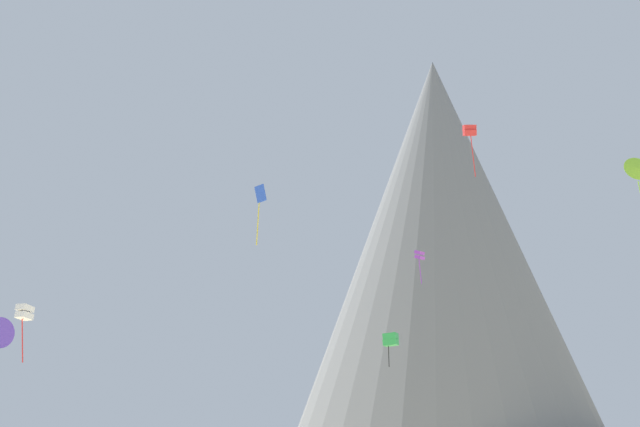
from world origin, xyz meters
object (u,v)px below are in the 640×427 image
(kite_indigo_low, at_px, (1,334))
(kite_blue_mid, at_px, (260,200))
(kite_white_low, at_px, (25,313))
(kite_red_high, at_px, (470,131))
(rock_massif, at_px, (452,256))
(kite_lime_mid, at_px, (637,169))
(kite_violet_mid, at_px, (420,256))
(kite_green_low, at_px, (391,340))

(kite_indigo_low, bearing_deg, kite_blue_mid, -162.26)
(kite_white_low, relative_size, kite_red_high, 0.75)
(kite_white_low, height_order, kite_blue_mid, kite_blue_mid)
(rock_massif, xyz_separation_m, kite_lime_mid, (10.36, -69.60, -6.86))
(kite_indigo_low, distance_m, kite_violet_mid, 39.77)
(kite_indigo_low, bearing_deg, kite_red_high, -160.75)
(kite_green_low, bearing_deg, kite_indigo_low, 134.36)
(kite_blue_mid, relative_size, kite_red_high, 1.03)
(kite_white_low, bearing_deg, kite_indigo_low, 149.07)
(kite_lime_mid, bearing_deg, kite_red_high, 166.72)
(kite_red_high, bearing_deg, kite_violet_mid, -68.34)
(kite_green_low, bearing_deg, rock_massif, 4.80)
(kite_blue_mid, bearing_deg, kite_indigo_low, -97.25)
(kite_indigo_low, xyz_separation_m, kite_green_low, (29.55, 16.56, 0.94))
(kite_indigo_low, distance_m, kite_lime_mid, 54.26)
(kite_white_low, bearing_deg, kite_violet_mid, 67.54)
(kite_violet_mid, bearing_deg, kite_white_low, 174.38)
(rock_massif, bearing_deg, kite_red_high, -93.14)
(kite_violet_mid, distance_m, kite_white_low, 39.95)
(kite_indigo_low, xyz_separation_m, kite_white_low, (5.00, -6.84, 0.61))
(kite_violet_mid, height_order, kite_red_high, kite_red_high)
(kite_violet_mid, relative_size, kite_white_low, 0.90)
(kite_white_low, distance_m, kite_green_low, 33.91)
(kite_lime_mid, distance_m, kite_red_high, 14.90)
(rock_massif, relative_size, kite_red_high, 13.32)
(rock_massif, distance_m, kite_violet_mid, 60.46)
(kite_violet_mid, relative_size, kite_red_high, 0.68)
(kite_violet_mid, xyz_separation_m, kite_lime_mid, (18.62, -10.92, 5.16))
(kite_violet_mid, xyz_separation_m, kite_red_high, (4.54, -9.31, 9.72))
(kite_indigo_low, bearing_deg, kite_white_low, 128.70)
(kite_white_low, relative_size, kite_blue_mid, 0.73)
(kite_green_low, relative_size, kite_blue_mid, 0.59)
(kite_indigo_low, distance_m, kite_white_low, 8.49)
(rock_massif, xyz_separation_m, kite_red_high, (-3.72, -67.99, -2.30))
(kite_violet_mid, bearing_deg, kite_indigo_low, 161.84)
(kite_green_low, distance_m, kite_red_high, 20.72)
(kite_violet_mid, relative_size, kite_green_low, 1.11)
(kite_white_low, bearing_deg, kite_red_high, 52.12)
(kite_lime_mid, distance_m, kite_green_low, 26.75)
(rock_massif, height_order, kite_blue_mid, rock_massif)
(kite_white_low, xyz_separation_m, kite_green_low, (24.55, 23.39, 0.33))
(rock_massif, relative_size, kite_green_low, 21.80)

